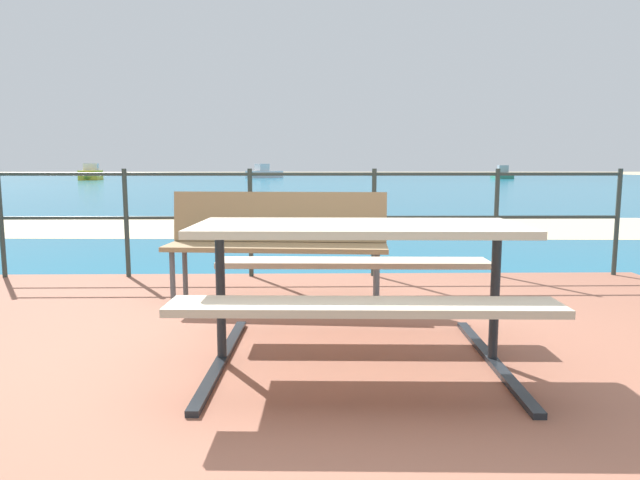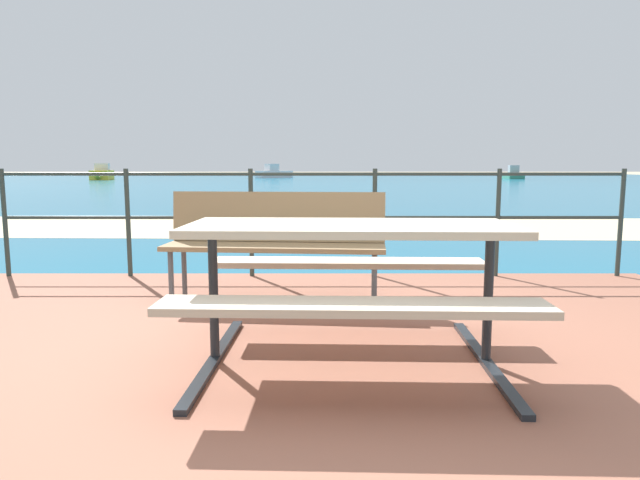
{
  "view_description": "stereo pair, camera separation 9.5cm",
  "coord_description": "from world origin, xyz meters",
  "px_view_note": "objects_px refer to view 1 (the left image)",
  "views": [
    {
      "loc": [
        -0.03,
        -2.81,
        1.11
      ],
      "look_at": [
        0.07,
        2.18,
        0.45
      ],
      "focal_mm": 31.2,
      "sensor_mm": 36.0,
      "label": 1
    },
    {
      "loc": [
        0.07,
        -2.81,
        1.11
      ],
      "look_at": [
        0.07,
        2.18,
        0.45
      ],
      "focal_mm": 31.2,
      "sensor_mm": 36.0,
      "label": 2
    }
  ],
  "objects_px": {
    "boat_far": "(265,173)",
    "boat_near": "(502,175)",
    "park_bench": "(278,235)",
    "picnic_table": "(358,257)",
    "boat_mid": "(91,174)"
  },
  "relations": [
    {
      "from": "picnic_table",
      "to": "boat_near",
      "type": "xyz_separation_m",
      "value": [
        17.67,
        48.81,
        -0.26
      ]
    },
    {
      "from": "park_bench",
      "to": "boat_mid",
      "type": "height_order",
      "value": "boat_mid"
    },
    {
      "from": "boat_mid",
      "to": "boat_near",
      "type": "bearing_deg",
      "value": 83.38
    },
    {
      "from": "boat_mid",
      "to": "boat_far",
      "type": "xyz_separation_m",
      "value": [
        14.04,
        8.17,
        -0.03
      ]
    },
    {
      "from": "boat_near",
      "to": "boat_far",
      "type": "distance_m",
      "value": 22.72
    },
    {
      "from": "park_bench",
      "to": "picnic_table",
      "type": "bearing_deg",
      "value": -64.96
    },
    {
      "from": "park_bench",
      "to": "boat_mid",
      "type": "distance_m",
      "value": 46.97
    },
    {
      "from": "park_bench",
      "to": "boat_near",
      "type": "bearing_deg",
      "value": 74.21
    },
    {
      "from": "boat_near",
      "to": "boat_far",
      "type": "relative_size",
      "value": 0.97
    },
    {
      "from": "park_bench",
      "to": "boat_near",
      "type": "height_order",
      "value": "boat_near"
    },
    {
      "from": "park_bench",
      "to": "boat_far",
      "type": "bearing_deg",
      "value": 99.83
    },
    {
      "from": "boat_mid",
      "to": "boat_far",
      "type": "bearing_deg",
      "value": 107.08
    },
    {
      "from": "boat_far",
      "to": "boat_near",
      "type": "bearing_deg",
      "value": -54.43
    },
    {
      "from": "park_bench",
      "to": "boat_near",
      "type": "relative_size",
      "value": 0.47
    },
    {
      "from": "picnic_table",
      "to": "boat_near",
      "type": "bearing_deg",
      "value": 71.98
    }
  ]
}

